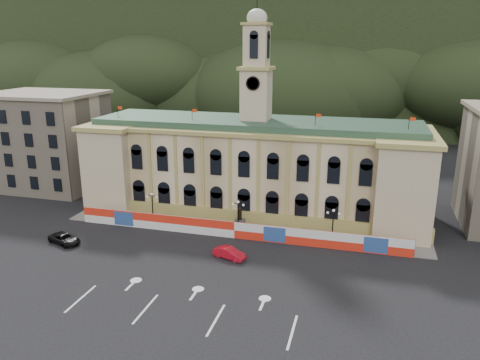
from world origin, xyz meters
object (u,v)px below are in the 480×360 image
(statue, at_px, (240,223))
(black_suv, at_px, (65,239))
(red_sedan, at_px, (229,253))
(lamp_center, at_px, (238,214))

(statue, distance_m, black_suv, 25.59)
(statue, bearing_deg, red_sedan, -82.83)
(black_suv, bearing_deg, lamp_center, -46.08)
(statue, distance_m, red_sedan, 9.79)
(statue, height_order, red_sedan, statue)
(red_sedan, xyz_separation_m, black_suv, (-24.14, -1.66, -0.03))
(lamp_center, distance_m, black_suv, 25.26)
(red_sedan, bearing_deg, lamp_center, 25.23)
(lamp_center, xyz_separation_m, red_sedan, (1.22, -8.70, -2.33))
(statue, bearing_deg, lamp_center, -90.00)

